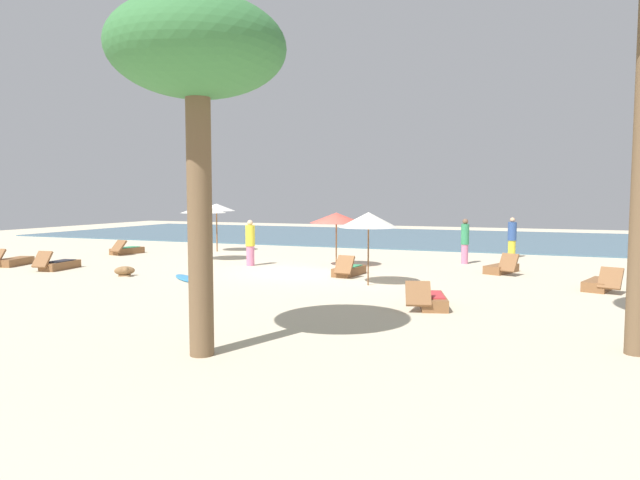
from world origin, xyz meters
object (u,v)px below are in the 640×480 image
umbrella_3 (368,220)px  lounger_1 (349,270)px  umbrella_1 (336,218)px  umbrella_2 (203,209)px  person_1 (512,238)px  lounger_6 (600,284)px  person_0 (250,243)px  palm_1 (197,57)px  lounger_3 (431,300)px  lounger_5 (59,265)px  person_2 (465,241)px  lounger_0 (126,250)px  surfboard (185,278)px  umbrella_0 (216,207)px  dog (125,271)px  lounger_4 (13,261)px  lounger_2 (502,268)px

umbrella_3 → lounger_1: (-1.19, 1.71, -1.76)m
umbrella_1 → umbrella_2: 5.64m
umbrella_2 → person_1: umbrella_2 is taller
umbrella_1 → umbrella_3: (2.37, -3.73, 0.12)m
umbrella_1 → lounger_6: size_ratio=1.14×
person_0 → palm_1: palm_1 is taller
lounger_1 → lounger_3: size_ratio=0.96×
lounger_5 → person_2: person_2 is taller
lounger_1 → lounger_3: 5.60m
lounger_0 → surfboard: lounger_0 is taller
lounger_5 → person_0: person_0 is taller
umbrella_0 → umbrella_2: umbrella_2 is taller
lounger_1 → lounger_6: lounger_1 is taller
umbrella_2 → lounger_6: size_ratio=1.28×
person_0 → person_1: (9.00, 6.41, -0.01)m
umbrella_1 → dog: (-5.62, -4.89, -1.64)m
lounger_4 → dog: (5.84, -0.67, 0.01)m
umbrella_1 → palm_1: 12.33m
lounger_5 → dog: (3.36, -0.47, -0.00)m
umbrella_3 → dog: size_ratio=3.18×
person_1 → person_2: (-1.58, -2.83, 0.03)m
lounger_1 → umbrella_1: bearing=120.3°
lounger_4 → palm_1: palm_1 is taller
lounger_3 → surfboard: 8.26m
person_1 → surfboard: 13.79m
lounger_1 → lounger_5: bearing=-166.7°
umbrella_2 → surfboard: umbrella_2 is taller
lounger_1 → lounger_0: bearing=166.6°
umbrella_1 → person_1: (5.90, 5.48, -0.96)m
person_0 → dog: person_0 is taller
lounger_5 → surfboard: lounger_5 is taller
umbrella_3 → palm_1: 8.59m
lounger_2 → lounger_5: lounger_2 is taller
umbrella_2 → lounger_3: size_ratio=1.26×
lounger_0 → person_1: size_ratio=1.03×
lounger_3 → person_1: 11.91m
umbrella_0 → umbrella_2: size_ratio=1.00×
umbrella_3 → lounger_5: umbrella_3 is taller
lounger_1 → person_1: size_ratio=1.00×
umbrella_0 → lounger_5: umbrella_0 is taller
umbrella_0 → person_2: bearing=-3.1°
lounger_3 → palm_1: bearing=-117.2°
lounger_5 → person_0: size_ratio=1.00×
lounger_4 → lounger_6: lounger_6 is taller
person_0 → dog: (-2.51, -3.95, -0.69)m
lounger_6 → lounger_1: bearing=179.1°
umbrella_0 → person_1: (13.08, 2.22, -1.21)m
lounger_2 → lounger_5: 15.61m
lounger_2 → umbrella_0: bearing=167.8°
lounger_5 → dog: size_ratio=2.55×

